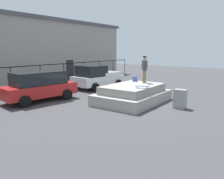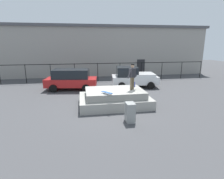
% 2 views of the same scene
% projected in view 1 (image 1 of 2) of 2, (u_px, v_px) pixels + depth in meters
% --- Properties ---
extents(ground_plane, '(60.00, 60.00, 0.00)m').
position_uv_depth(ground_plane, '(133.00, 104.00, 12.87)').
color(ground_plane, '#424244').
extents(concrete_ledge, '(4.45, 2.99, 1.03)m').
position_uv_depth(concrete_ledge, '(133.00, 95.00, 13.18)').
color(concrete_ledge, '#9E9B93').
rests_on(concrete_ledge, ground_plane).
extents(skateboarder, '(0.82, 0.74, 1.63)m').
position_uv_depth(skateboarder, '(144.00, 67.00, 13.72)').
color(skateboarder, brown).
rests_on(skateboarder, concrete_ledge).
extents(skateboard, '(0.64, 0.78, 0.12)m').
position_uv_depth(skateboard, '(142.00, 86.00, 12.01)').
color(skateboard, '#264C8C').
rests_on(skateboard, concrete_ledge).
extents(backpack, '(0.34, 0.34, 0.32)m').
position_uv_depth(backpack, '(135.00, 79.00, 14.54)').
color(backpack, '#3F4C99').
rests_on(backpack, concrete_ledge).
extents(car_red_hatchback_near, '(4.52, 2.46, 1.76)m').
position_uv_depth(car_red_hatchback_near, '(39.00, 86.00, 13.48)').
color(car_red_hatchback_near, '#B21E1E').
rests_on(car_red_hatchback_near, ground_plane).
extents(car_white_pickup_mid, '(4.33, 2.61, 1.84)m').
position_uv_depth(car_white_pickup_mid, '(97.00, 77.00, 18.03)').
color(car_white_pickup_mid, white).
rests_on(car_white_pickup_mid, ground_plane).
extents(utility_box, '(0.44, 0.60, 1.00)m').
position_uv_depth(utility_box, '(180.00, 99.00, 11.86)').
color(utility_box, gray).
rests_on(utility_box, ground_plane).
extents(fence_row, '(24.06, 0.06, 1.90)m').
position_uv_depth(fence_row, '(40.00, 72.00, 17.42)').
color(fence_row, black).
rests_on(fence_row, ground_plane).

